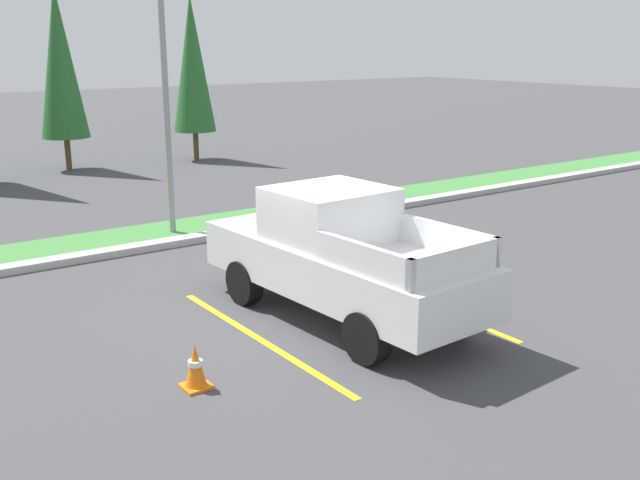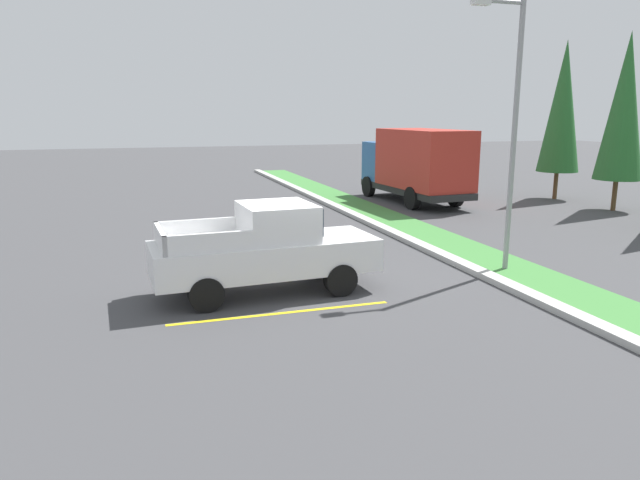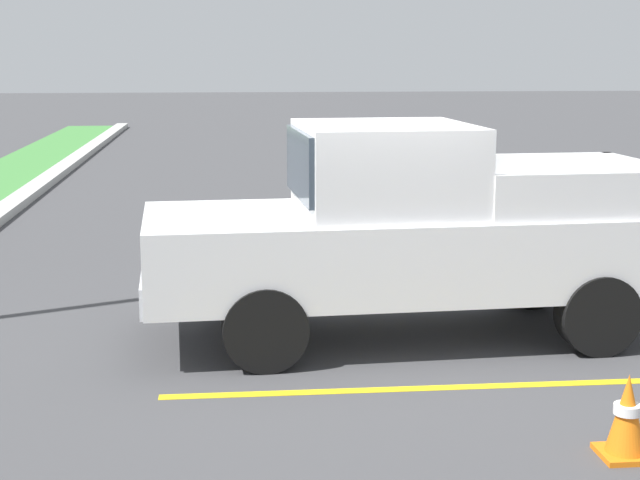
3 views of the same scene
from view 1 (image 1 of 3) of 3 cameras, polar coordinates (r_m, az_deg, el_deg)
The scene contains 10 objects.
ground_plane at distance 12.47m, azimuth -0.69°, elevation -5.27°, with size 120.00×120.00×0.00m, color #424244.
parking_line_near at distance 11.25m, azimuth -4.72°, elevation -7.63°, with size 0.12×4.80×0.01m, color yellow.
parking_line_far at distance 12.99m, azimuth 7.11°, elevation -4.52°, with size 0.12×4.80×0.01m, color yellow.
curb_strip at distance 16.60m, azimuth -10.62°, elevation -0.04°, with size 56.00×0.40×0.15m, color #B2B2AD.
grass_median at distance 17.59m, azimuth -12.15°, elevation 0.58°, with size 56.00×1.80×0.06m, color #42843D.
pickup_truck_main at distance 11.75m, azimuth 1.52°, elevation -1.21°, with size 2.19×5.32×2.10m.
street_light at distance 16.81m, azimuth -11.78°, elevation 13.60°, with size 0.24×1.49×6.87m.
cypress_tree_right_inner at distance 27.02m, azimuth -19.49°, elevation 12.86°, with size 1.62×1.62×6.23m.
cypress_tree_rightmost at distance 28.18m, azimuth -9.84°, elevation 13.26°, with size 1.56×1.56×6.00m.
traffic_cone at distance 9.75m, azimuth -9.62°, elevation -9.67°, with size 0.36×0.36×0.60m.
Camera 1 is at (-6.68, -9.59, 4.35)m, focal length 41.35 mm.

